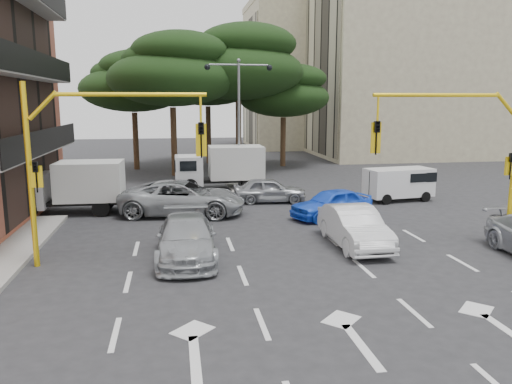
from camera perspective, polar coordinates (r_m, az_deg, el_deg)
The scene contains 20 objects.
ground at distance 16.24m, azimuth 5.55°, elevation -9.07°, with size 120.00×120.00×0.00m, color #28282B.
median_strip at distance 31.50m, azimuth -1.91°, elevation 0.64°, with size 1.40×6.00×0.15m, color gray.
apartment_beige_near at distance 52.72m, azimuth 18.28°, elevation 14.16°, with size 20.20×12.15×18.70m.
apartment_beige_far at distance 61.26m, azimuth 6.91°, elevation 13.05°, with size 16.20×12.15×16.70m.
pine_left_near at distance 36.81m, azimuth -9.51°, elevation 13.67°, with size 9.15×9.15×10.23m.
pine_center at distance 39.18m, azimuth -1.96°, elevation 14.60°, with size 9.98×9.98×11.16m.
pine_left_far at distance 40.88m, azimuth -13.78°, elevation 12.20°, with size 8.32×8.32×9.30m.
pine_right at distance 41.75m, azimuth 3.25°, elevation 11.48°, with size 7.49×7.49×8.37m.
pine_back at distance 43.91m, azimuth -5.48°, elevation 13.20°, with size 9.15×9.15×10.23m.
signal_mast_right at distance 20.02m, azimuth 23.47°, elevation 5.19°, with size 5.79×0.37×6.00m.
signal_mast_left at distance 17.08m, azimuth -18.81°, elevation 4.75°, with size 5.79×0.37×6.00m.
street_lamp_center at distance 31.05m, azimuth -1.97°, elevation 10.42°, with size 4.16×0.36×7.77m.
car_white_hatch at distance 19.12m, azimuth 11.16°, elevation -3.91°, with size 1.58×4.53×1.49m, color silver.
car_blue_compact at distance 23.52m, azimuth 8.63°, elevation -1.30°, with size 1.62×4.03×1.37m, color blue.
car_silver_wagon at distance 17.49m, azimuth -7.95°, elevation -5.24°, with size 2.02×4.96×1.44m, color #A2A5A9.
car_silver_cross_a at distance 24.09m, azimuth -8.36°, elevation -0.68°, with size 2.74×5.94×1.65m, color #9B9FA3.
car_silver_cross_b at distance 26.87m, azimuth 1.54°, elevation 0.23°, with size 1.58×3.94×1.34m, color #999BA0.
van_white at distance 28.40m, azimuth 15.98°, elevation 0.87°, with size 1.64×3.63×1.81m, color white, non-canonical shape.
box_truck_a at distance 25.70m, azimuth -20.42°, elevation 0.46°, with size 2.16×5.14×2.53m, color white, non-canonical shape.
box_truck_b at distance 30.68m, azimuth -4.12°, elevation 2.75°, with size 2.29×5.45×2.68m, color silver, non-canonical shape.
Camera 1 is at (-4.01, -14.79, 5.39)m, focal length 35.00 mm.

